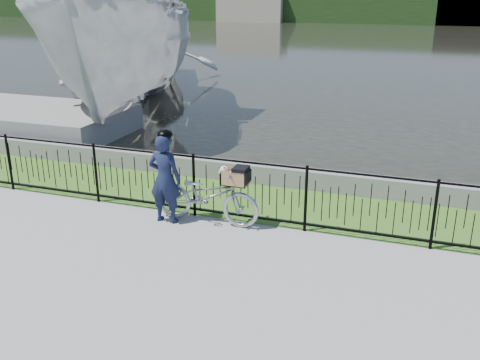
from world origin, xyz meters
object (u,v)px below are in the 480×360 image
at_px(cyclist, 165,177).
at_px(boat_far, 122,62).
at_px(bicycle_rig, 207,195).
at_px(boat_near, 126,48).

height_order(cyclist, boat_far, boat_far).
bearing_deg(bicycle_rig, boat_far, 126.43).
bearing_deg(boat_near, bicycle_rig, -51.18).
bearing_deg(cyclist, boat_near, 124.25).
relative_size(bicycle_rig, boat_far, 0.17).
relative_size(bicycle_rig, cyclist, 1.14).
bearing_deg(bicycle_rig, cyclist, -164.80).
height_order(bicycle_rig, cyclist, cyclist).
distance_m(cyclist, boat_far, 13.91).
relative_size(boat_near, boat_far, 1.00).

